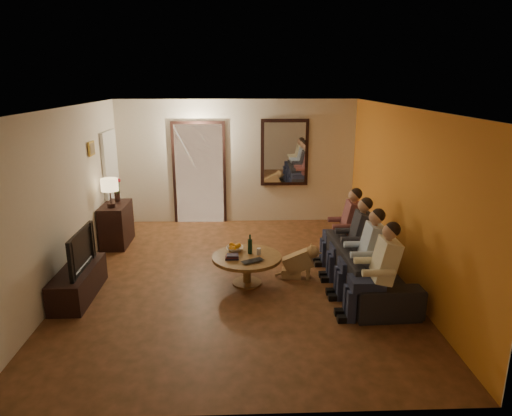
{
  "coord_description": "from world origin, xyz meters",
  "views": [
    {
      "loc": [
        0.04,
        -6.54,
        2.99
      ],
      "look_at": [
        0.3,
        0.3,
        1.05
      ],
      "focal_mm": 32.0,
      "sensor_mm": 36.0,
      "label": 1
    }
  ],
  "objects_px": {
    "sofa": "(367,267)",
    "coffee_table": "(247,270)",
    "laptop": "(254,262)",
    "person_a": "(379,275)",
    "person_d": "(347,230)",
    "dresser": "(116,224)",
    "wine_bottle": "(250,244)",
    "person_c": "(356,242)",
    "bowl": "(235,249)",
    "table_lamp": "(110,193)",
    "dog": "(298,261)",
    "person_b": "(367,257)",
    "tv_stand": "(78,283)",
    "tv": "(75,250)"
  },
  "relations": [
    {
      "from": "coffee_table",
      "to": "wine_bottle",
      "type": "bearing_deg",
      "value": 63.43
    },
    {
      "from": "table_lamp",
      "to": "dog",
      "type": "relative_size",
      "value": 0.96
    },
    {
      "from": "wine_bottle",
      "to": "person_d",
      "type": "bearing_deg",
      "value": 20.84
    },
    {
      "from": "tv_stand",
      "to": "wine_bottle",
      "type": "distance_m",
      "value": 2.51
    },
    {
      "from": "person_b",
      "to": "table_lamp",
      "type": "bearing_deg",
      "value": 152.8
    },
    {
      "from": "sofa",
      "to": "wine_bottle",
      "type": "distance_m",
      "value": 1.76
    },
    {
      "from": "person_a",
      "to": "table_lamp",
      "type": "bearing_deg",
      "value": 146.5
    },
    {
      "from": "laptop",
      "to": "person_c",
      "type": "bearing_deg",
      "value": -14.91
    },
    {
      "from": "wine_bottle",
      "to": "bowl",
      "type": "bearing_deg",
      "value": 152.45
    },
    {
      "from": "laptop",
      "to": "person_d",
      "type": "bearing_deg",
      "value": 3.43
    },
    {
      "from": "tv",
      "to": "person_b",
      "type": "height_order",
      "value": "person_b"
    },
    {
      "from": "dresser",
      "to": "wine_bottle",
      "type": "relative_size",
      "value": 2.81
    },
    {
      "from": "person_c",
      "to": "wine_bottle",
      "type": "height_order",
      "value": "person_c"
    },
    {
      "from": "tv",
      "to": "bowl",
      "type": "bearing_deg",
      "value": -76.02
    },
    {
      "from": "person_a",
      "to": "coffee_table",
      "type": "height_order",
      "value": "person_a"
    },
    {
      "from": "person_d",
      "to": "wine_bottle",
      "type": "distance_m",
      "value": 1.72
    },
    {
      "from": "person_a",
      "to": "wine_bottle",
      "type": "distance_m",
      "value": 2.0
    },
    {
      "from": "sofa",
      "to": "laptop",
      "type": "relative_size",
      "value": 6.69
    },
    {
      "from": "wine_bottle",
      "to": "person_c",
      "type": "bearing_deg",
      "value": 0.46
    },
    {
      "from": "person_c",
      "to": "person_d",
      "type": "xyz_separation_m",
      "value": [
        0.0,
        0.6,
        0.0
      ]
    },
    {
      "from": "sofa",
      "to": "laptop",
      "type": "distance_m",
      "value": 1.67
    },
    {
      "from": "dresser",
      "to": "coffee_table",
      "type": "distance_m",
      "value": 3.01
    },
    {
      "from": "tv",
      "to": "wine_bottle",
      "type": "relative_size",
      "value": 3.15
    },
    {
      "from": "person_b",
      "to": "person_c",
      "type": "relative_size",
      "value": 1.0
    },
    {
      "from": "tv_stand",
      "to": "dog",
      "type": "bearing_deg",
      "value": 9.3
    },
    {
      "from": "laptop",
      "to": "person_a",
      "type": "bearing_deg",
      "value": -56.4
    },
    {
      "from": "person_d",
      "to": "bowl",
      "type": "relative_size",
      "value": 4.63
    },
    {
      "from": "coffee_table",
      "to": "person_c",
      "type": "bearing_deg",
      "value": 3.89
    },
    {
      "from": "tv",
      "to": "table_lamp",
      "type": "bearing_deg",
      "value": 0.0
    },
    {
      "from": "table_lamp",
      "to": "wine_bottle",
      "type": "height_order",
      "value": "table_lamp"
    },
    {
      "from": "table_lamp",
      "to": "bowl",
      "type": "height_order",
      "value": "table_lamp"
    },
    {
      "from": "person_a",
      "to": "dog",
      "type": "height_order",
      "value": "person_a"
    },
    {
      "from": "person_a",
      "to": "dog",
      "type": "distance_m",
      "value": 1.58
    },
    {
      "from": "person_b",
      "to": "bowl",
      "type": "xyz_separation_m",
      "value": [
        -1.84,
        0.71,
        -0.12
      ]
    },
    {
      "from": "table_lamp",
      "to": "laptop",
      "type": "height_order",
      "value": "table_lamp"
    },
    {
      "from": "tv_stand",
      "to": "person_c",
      "type": "height_order",
      "value": "person_c"
    },
    {
      "from": "person_d",
      "to": "wine_bottle",
      "type": "xyz_separation_m",
      "value": [
        -1.61,
        -0.61,
        0.01
      ]
    },
    {
      "from": "sofa",
      "to": "person_a",
      "type": "xyz_separation_m",
      "value": [
        -0.1,
        -0.9,
        0.28
      ]
    },
    {
      "from": "dog",
      "to": "bowl",
      "type": "height_order",
      "value": "dog"
    },
    {
      "from": "person_b",
      "to": "laptop",
      "type": "relative_size",
      "value": 3.65
    },
    {
      "from": "person_c",
      "to": "laptop",
      "type": "height_order",
      "value": "person_c"
    },
    {
      "from": "tv_stand",
      "to": "sofa",
      "type": "distance_m",
      "value": 4.16
    },
    {
      "from": "person_b",
      "to": "bowl",
      "type": "relative_size",
      "value": 4.63
    },
    {
      "from": "dresser",
      "to": "tv",
      "type": "relative_size",
      "value": 0.89
    },
    {
      "from": "dog",
      "to": "person_b",
      "type": "bearing_deg",
      "value": -31.17
    },
    {
      "from": "sofa",
      "to": "coffee_table",
      "type": "distance_m",
      "value": 1.77
    },
    {
      "from": "sofa",
      "to": "person_a",
      "type": "relative_size",
      "value": 1.84
    },
    {
      "from": "person_d",
      "to": "coffee_table",
      "type": "height_order",
      "value": "person_d"
    },
    {
      "from": "dresser",
      "to": "wine_bottle",
      "type": "bearing_deg",
      "value": -35.08
    },
    {
      "from": "tv_stand",
      "to": "sofa",
      "type": "xyz_separation_m",
      "value": [
        4.16,
        0.14,
        0.11
      ]
    }
  ]
}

